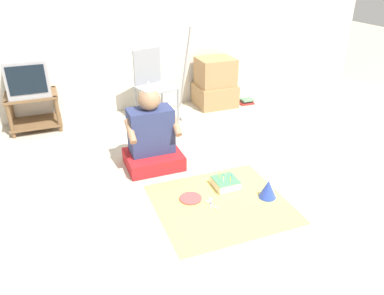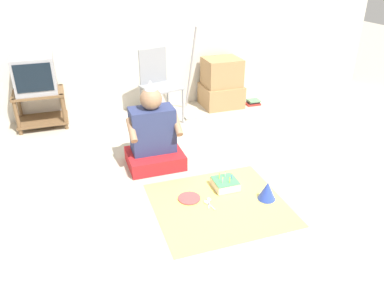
{
  "view_description": "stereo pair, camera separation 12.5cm",
  "coord_description": "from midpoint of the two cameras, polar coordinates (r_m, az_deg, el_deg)",
  "views": [
    {
      "loc": [
        -1.28,
        -2.5,
        1.84
      ],
      "look_at": [
        -0.22,
        0.21,
        0.35
      ],
      "focal_mm": 35.0,
      "sensor_mm": 36.0,
      "label": 1
    },
    {
      "loc": [
        -1.16,
        -2.54,
        1.84
      ],
      "look_at": [
        -0.22,
        0.21,
        0.35
      ],
      "focal_mm": 35.0,
      "sensor_mm": 36.0,
      "label": 2
    }
  ],
  "objects": [
    {
      "name": "wall_back",
      "position": [
        4.95,
        -4.7,
        20.5
      ],
      "size": [
        6.4,
        0.06,
        2.55
      ],
      "color": "beige",
      "rests_on": "ground_plane"
    },
    {
      "name": "folding_chair",
      "position": [
        4.59,
        -4.44,
        10.13
      ],
      "size": [
        0.5,
        0.5,
        0.87
      ],
      "color": "gray",
      "rests_on": "ground_plane"
    },
    {
      "name": "plastic_spoon_near",
      "position": [
        3.18,
        3.72,
        -8.07
      ],
      "size": [
        0.07,
        0.14,
        0.01
      ],
      "color": "white",
      "rests_on": "party_cloth"
    },
    {
      "name": "ground_plane",
      "position": [
        3.35,
        5.87,
        -6.34
      ],
      "size": [
        16.0,
        16.0,
        0.0
      ],
      "primitive_type": "plane",
      "color": "#BCB29E"
    },
    {
      "name": "birthday_cake",
      "position": [
        3.35,
        6.15,
        -5.5
      ],
      "size": [
        0.21,
        0.21,
        0.14
      ],
      "color": "#F4E0C6",
      "rests_on": "party_cloth"
    },
    {
      "name": "tv",
      "position": [
        4.68,
        -22.16,
        10.29
      ],
      "size": [
        0.45,
        0.42,
        0.41
      ],
      "color": "#99999E",
      "rests_on": "tv_stand"
    },
    {
      "name": "plastic_spoon_far",
      "position": [
        3.15,
        3.49,
        -8.43
      ],
      "size": [
        0.05,
        0.14,
        0.01
      ],
      "color": "white",
      "rests_on": "party_cloth"
    },
    {
      "name": "paper_plate",
      "position": [
        3.2,
        0.71,
        -7.74
      ],
      "size": [
        0.19,
        0.19,
        0.01
      ],
      "color": "#D84C4C",
      "rests_on": "party_cloth"
    },
    {
      "name": "party_cloth",
      "position": [
        3.16,
        5.32,
        -8.6
      ],
      "size": [
        1.08,
        0.98,
        0.01
      ],
      "color": "#EAD666",
      "rests_on": "ground_plane"
    },
    {
      "name": "cardboard_box_stack",
      "position": [
        5.13,
        5.22,
        9.61
      ],
      "size": [
        0.52,
        0.47,
        0.65
      ],
      "color": "#A87F51",
      "rests_on": "ground_plane"
    },
    {
      "name": "tv_stand",
      "position": [
        4.79,
        -21.37,
        5.93
      ],
      "size": [
        0.57,
        0.44,
        0.43
      ],
      "color": "brown",
      "rests_on": "ground_plane"
    },
    {
      "name": "book_pile",
      "position": [
        5.3,
        9.95,
        6.79
      ],
      "size": [
        0.19,
        0.15,
        0.07
      ],
      "color": "#B72D28",
      "rests_on": "ground_plane"
    },
    {
      "name": "dust_mop",
      "position": [
        4.76,
        0.93,
        8.59
      ],
      "size": [
        0.28,
        0.46,
        1.14
      ],
      "color": "#B2ADA3",
      "rests_on": "ground_plane"
    },
    {
      "name": "party_hat_blue",
      "position": [
        3.23,
        12.48,
        -6.45
      ],
      "size": [
        0.15,
        0.15,
        0.16
      ],
      "color": "blue",
      "rests_on": "party_cloth"
    },
    {
      "name": "person_seated",
      "position": [
        3.61,
        -4.92,
        1.57
      ],
      "size": [
        0.53,
        0.44,
        0.85
      ],
      "color": "red",
      "rests_on": "ground_plane"
    }
  ]
}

